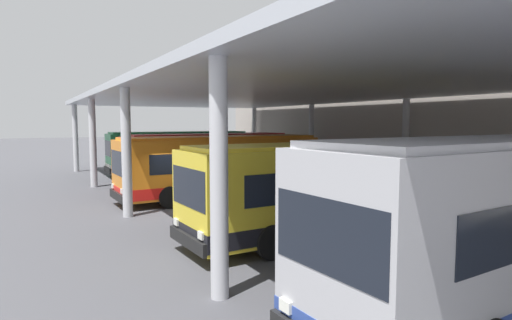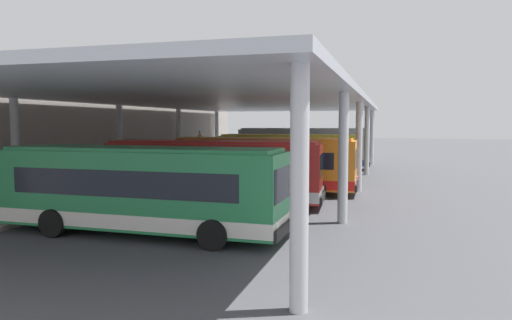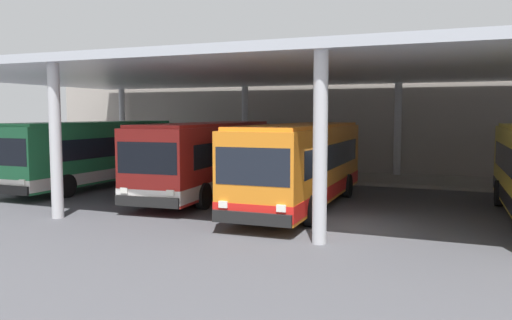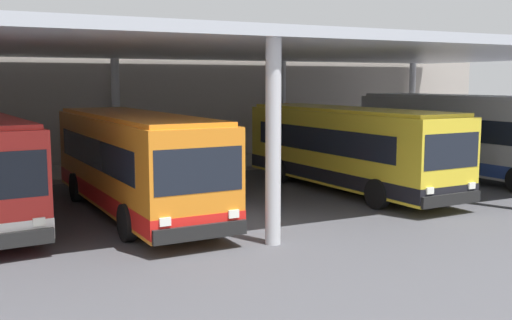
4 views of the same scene
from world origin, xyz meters
TOP-DOWN VIEW (x-y plane):
  - ground_plane at (0.00, 0.00)m, footprint 200.00×200.00m
  - platform_kerb at (0.00, 11.75)m, footprint 42.00×4.50m
  - station_building_facade at (0.00, 15.00)m, footprint 48.00×1.60m
  - canopy_shelter at (0.00, 5.50)m, footprint 40.00×17.00m
  - bus_middle_bay at (-2.16, 2.71)m, footprint 2.93×10.60m
  - bus_far_bay at (6.19, 3.01)m, footprint 3.03×10.63m
  - bus_departing at (12.59, 3.11)m, footprint 3.18×11.46m
  - banner_sign at (7.85, 10.94)m, footprint 0.70×0.12m

SIDE VIEW (x-z plane):
  - ground_plane at x=0.00m, z-range 0.00..0.00m
  - platform_kerb at x=0.00m, z-range 0.00..0.18m
  - bus_middle_bay at x=-2.16m, z-range 0.07..3.24m
  - bus_far_bay at x=6.19m, z-range 0.07..3.24m
  - bus_departing at x=12.59m, z-range 0.06..3.63m
  - banner_sign at x=7.85m, z-range 0.38..3.58m
  - station_building_facade at x=0.00m, z-range 0.00..7.14m
  - canopy_shelter at x=0.00m, z-range 2.52..8.07m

